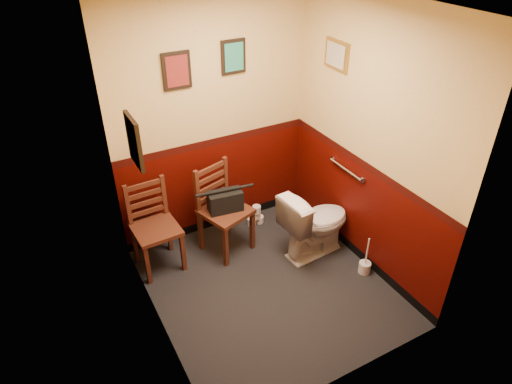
% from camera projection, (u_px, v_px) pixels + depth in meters
% --- Properties ---
extents(floor, '(2.20, 2.40, 0.00)m').
position_uv_depth(floor, '(268.00, 286.00, 4.64)').
color(floor, black).
rests_on(floor, ground).
extents(ceiling, '(2.20, 2.40, 0.00)m').
position_uv_depth(ceiling, '(273.00, 4.00, 3.18)').
color(ceiling, silver).
rests_on(ceiling, ground).
extents(wall_back, '(2.20, 0.00, 2.70)m').
position_uv_depth(wall_back, '(213.00, 121.00, 4.80)').
color(wall_back, '#3D0602').
rests_on(wall_back, ground).
extents(wall_front, '(2.20, 0.00, 2.70)m').
position_uv_depth(wall_front, '(360.00, 251.00, 3.02)').
color(wall_front, '#3D0602').
rests_on(wall_front, ground).
extents(wall_left, '(0.00, 2.40, 2.70)m').
position_uv_depth(wall_left, '(145.00, 206.00, 3.47)').
color(wall_left, '#3D0602').
rests_on(wall_left, ground).
extents(wall_right, '(0.00, 2.40, 2.70)m').
position_uv_depth(wall_right, '(369.00, 144.00, 4.35)').
color(wall_right, '#3D0602').
rests_on(wall_right, ground).
extents(grab_bar, '(0.05, 0.56, 0.06)m').
position_uv_depth(grab_bar, '(346.00, 169.00, 4.74)').
color(grab_bar, silver).
rests_on(grab_bar, wall_right).
extents(framed_print_back_a, '(0.28, 0.04, 0.36)m').
position_uv_depth(framed_print_back_a, '(177.00, 71.00, 4.32)').
color(framed_print_back_a, black).
rests_on(framed_print_back_a, wall_back).
extents(framed_print_back_b, '(0.26, 0.04, 0.34)m').
position_uv_depth(framed_print_back_b, '(233.00, 57.00, 4.53)').
color(framed_print_back_b, black).
rests_on(framed_print_back_b, wall_back).
extents(framed_print_left, '(0.04, 0.30, 0.38)m').
position_uv_depth(framed_print_left, '(134.00, 141.00, 3.28)').
color(framed_print_left, black).
rests_on(framed_print_left, wall_left).
extents(framed_print_right, '(0.04, 0.34, 0.28)m').
position_uv_depth(framed_print_right, '(337.00, 55.00, 4.41)').
color(framed_print_right, olive).
rests_on(framed_print_right, wall_right).
extents(toilet, '(0.83, 0.51, 0.78)m').
position_uv_depth(toilet, '(315.00, 223.00, 4.90)').
color(toilet, white).
rests_on(toilet, floor).
extents(toilet_brush, '(0.13, 0.13, 0.45)m').
position_uv_depth(toilet_brush, '(365.00, 267.00, 4.78)').
color(toilet_brush, silver).
rests_on(toilet_brush, floor).
extents(chair_left, '(0.47, 0.47, 0.96)m').
position_uv_depth(chair_left, '(154.00, 227.00, 4.68)').
color(chair_left, '#56291A').
rests_on(chair_left, floor).
extents(chair_right, '(0.59, 0.59, 1.00)m').
position_uv_depth(chair_right, '(223.00, 210.00, 4.91)').
color(chair_right, '#56291A').
rests_on(chair_right, floor).
extents(handbag, '(0.38, 0.23, 0.26)m').
position_uv_depth(handbag, '(225.00, 201.00, 4.81)').
color(handbag, black).
rests_on(handbag, chair_right).
extents(tp_stack, '(0.21, 0.13, 0.27)m').
position_uv_depth(tp_stack, '(256.00, 216.00, 5.47)').
color(tp_stack, silver).
rests_on(tp_stack, floor).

